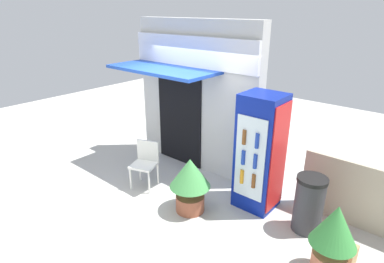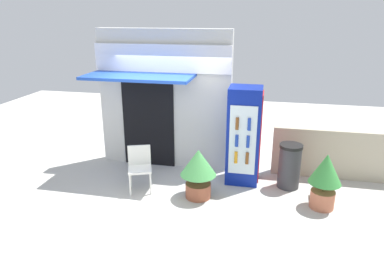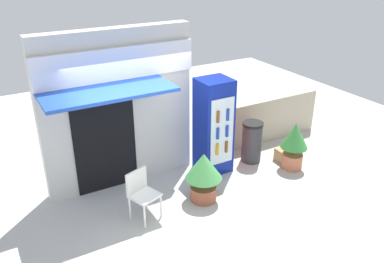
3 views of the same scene
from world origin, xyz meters
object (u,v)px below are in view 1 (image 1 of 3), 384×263
drink_cooler (260,153)px  potted_plant_curbside (334,235)px  trash_bin (309,204)px  cardboard_box (341,253)px  potted_plant_near_shop (190,180)px  plastic_chair (146,160)px

drink_cooler → potted_plant_curbside: 1.73m
trash_bin → cardboard_box: trash_bin is taller
drink_cooler → trash_bin: size_ratio=2.19×
trash_bin → potted_plant_curbside: bearing=-51.1°
potted_plant_near_shop → trash_bin: (1.70, 0.78, -0.13)m
drink_cooler → potted_plant_curbside: size_ratio=1.92×
potted_plant_near_shop → cardboard_box: bearing=10.2°
plastic_chair → potted_plant_curbside: 3.45m
trash_bin → drink_cooler: bearing=174.4°
plastic_chair → trash_bin: size_ratio=0.97×
drink_cooler → potted_plant_curbside: (1.49, -0.79, -0.38)m
drink_cooler → potted_plant_near_shop: 1.23m
potted_plant_curbside → cardboard_box: (0.07, 0.34, -0.47)m
plastic_chair → trash_bin: trash_bin is taller
drink_cooler → plastic_chair: (-1.96, -0.79, -0.47)m
plastic_chair → potted_plant_curbside: bearing=-0.1°
potted_plant_curbside → cardboard_box: bearing=78.5°
plastic_chair → potted_plant_near_shop: potted_plant_near_shop is taller
plastic_chair → cardboard_box: bearing=5.4°
plastic_chair → trash_bin: (2.89, 0.69, -0.06)m
potted_plant_near_shop → potted_plant_curbside: potted_plant_curbside is taller
cardboard_box → potted_plant_near_shop: bearing=-169.8°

